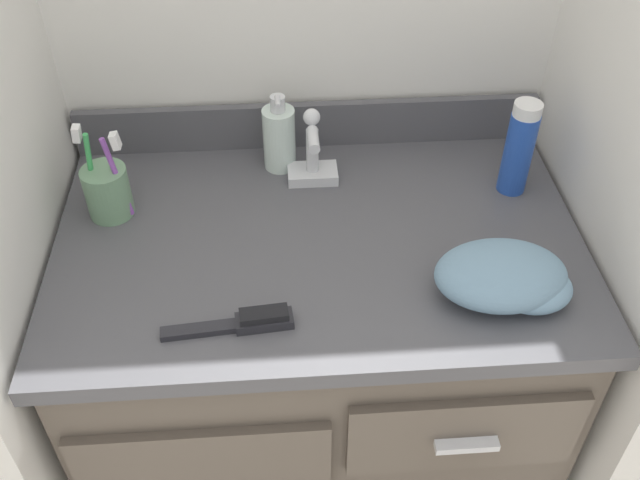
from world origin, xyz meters
TOP-DOWN VIEW (x-y plane):
  - ground_plane at (0.00, 0.00)m, footprint 6.00×6.00m
  - vanity at (-0.00, -0.00)m, footprint 0.87×0.58m
  - backsplash at (0.00, 0.27)m, footprint 0.87×0.02m
  - sink_faucet at (0.00, 0.16)m, footprint 0.09×0.09m
  - toothbrush_cup at (-0.35, 0.09)m, footprint 0.08×0.08m
  - soap_dispenser at (-0.06, 0.21)m, footprint 0.06×0.06m
  - shaving_cream_can at (0.35, 0.11)m, footprint 0.05×0.05m
  - hairbrush at (-0.12, -0.19)m, footprint 0.19×0.04m
  - hand_towel at (0.27, -0.15)m, footprint 0.20×0.14m

SIDE VIEW (x-z plane):
  - ground_plane at x=0.00m, z-range 0.00..0.00m
  - vanity at x=0.00m, z-range 0.02..0.78m
  - hairbrush at x=-0.12m, z-range 0.76..0.78m
  - hand_towel at x=0.27m, z-range 0.76..0.83m
  - backsplash at x=0.00m, z-range 0.76..0.85m
  - sink_faucet at x=0.00m, z-range 0.74..0.88m
  - toothbrush_cup at x=-0.35m, z-range 0.72..0.89m
  - soap_dispenser at x=-0.06m, z-range 0.75..0.90m
  - shaving_cream_can at x=0.35m, z-range 0.76..0.93m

